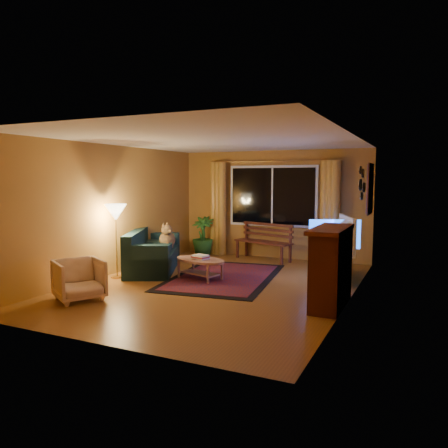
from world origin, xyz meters
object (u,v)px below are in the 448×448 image
at_px(armchair, 79,278).
at_px(coffee_table, 200,269).
at_px(bench, 263,251).
at_px(tv_console, 339,266).
at_px(floor_lamp, 116,242).
at_px(sofa, 153,250).

xyz_separation_m(armchair, coffee_table, (1.04, 1.98, -0.15)).
distance_m(bench, tv_console, 2.29).
bearing_deg(floor_lamp, bench, 56.58).
relative_size(armchair, floor_lamp, 0.51).
relative_size(floor_lamp, coffee_table, 1.29).
bearing_deg(bench, armchair, -91.21).
relative_size(sofa, floor_lamp, 1.46).
bearing_deg(armchair, sofa, 36.00).
xyz_separation_m(sofa, tv_console, (3.59, 0.73, -0.15)).
height_order(bench, armchair, armchair).
relative_size(armchair, tv_console, 0.58).
relative_size(bench, sofa, 0.69).
bearing_deg(bench, sofa, -113.08).
bearing_deg(floor_lamp, sofa, 76.25).
distance_m(bench, floor_lamp, 3.43).
height_order(sofa, floor_lamp, floor_lamp).
xyz_separation_m(armchair, floor_lamp, (-0.44, 1.45, 0.34)).
relative_size(bench, coffee_table, 1.31).
distance_m(bench, armchair, 4.52).
relative_size(armchair, coffee_table, 0.65).
relative_size(sofa, coffee_table, 1.89).
bearing_deg(tv_console, coffee_table, -161.95).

